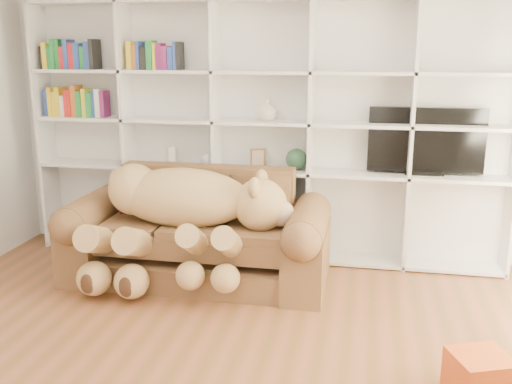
% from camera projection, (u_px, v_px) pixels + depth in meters
% --- Properties ---
extents(wall_back, '(5.00, 0.02, 2.70)m').
position_uv_depth(wall_back, '(267.00, 114.00, 5.40)').
color(wall_back, white).
rests_on(wall_back, floor).
extents(bookshelf, '(4.43, 0.35, 2.40)m').
position_uv_depth(bookshelf, '(239.00, 120.00, 5.33)').
color(bookshelf, white).
rests_on(bookshelf, floor).
extents(sofa, '(2.22, 0.96, 0.93)m').
position_uv_depth(sofa, '(198.00, 239.00, 4.94)').
color(sofa, brown).
rests_on(sofa, floor).
extents(teddy_bear, '(1.68, 0.92, 0.98)m').
position_uv_depth(teddy_bear, '(181.00, 211.00, 4.71)').
color(teddy_bear, tan).
rests_on(teddy_bear, sofa).
extents(throw_pillow, '(0.42, 0.26, 0.42)m').
position_uv_depth(throw_pillow, '(145.00, 196.00, 5.11)').
color(throw_pillow, maroon).
rests_on(throw_pillow, sofa).
extents(gift_box, '(0.41, 0.40, 0.26)m').
position_uv_depth(gift_box, '(480.00, 376.00, 3.28)').
color(gift_box, '#CA4F1A').
rests_on(gift_box, floor).
extents(tv, '(1.00, 0.18, 0.59)m').
position_uv_depth(tv, '(426.00, 142.00, 5.04)').
color(tv, black).
rests_on(tv, bookshelf).
extents(picture_frame, '(0.15, 0.07, 0.18)m').
position_uv_depth(picture_frame, '(258.00, 158.00, 5.32)').
color(picture_frame, '#513A1B').
rests_on(picture_frame, bookshelf).
extents(green_vase, '(0.20, 0.20, 0.20)m').
position_uv_depth(green_vase, '(296.00, 159.00, 5.25)').
color(green_vase, '#295135').
rests_on(green_vase, bookshelf).
extents(figurine_tall, '(0.11, 0.11, 0.18)m').
position_uv_depth(figurine_tall, '(171.00, 156.00, 5.48)').
color(figurine_tall, silver).
rests_on(figurine_tall, bookshelf).
extents(figurine_short, '(0.07, 0.07, 0.11)m').
position_uv_depth(figurine_short, '(171.00, 159.00, 5.49)').
color(figurine_short, silver).
rests_on(figurine_short, bookshelf).
extents(snow_globe, '(0.12, 0.12, 0.12)m').
position_uv_depth(snow_globe, '(207.00, 160.00, 5.42)').
color(snow_globe, white).
rests_on(snow_globe, bookshelf).
extents(shelf_vase, '(0.23, 0.23, 0.19)m').
position_uv_depth(shelf_vase, '(267.00, 110.00, 5.19)').
color(shelf_vase, beige).
rests_on(shelf_vase, bookshelf).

